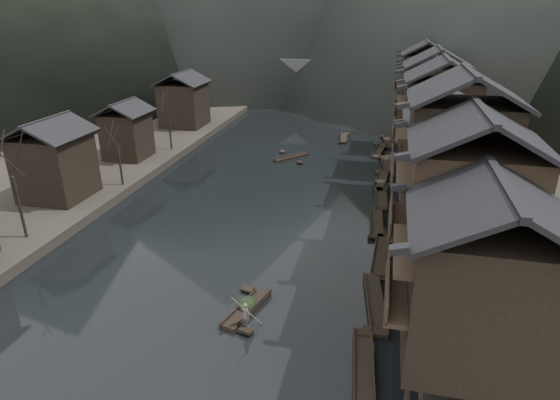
% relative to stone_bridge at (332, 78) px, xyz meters
% --- Properties ---
extents(water, '(300.00, 300.00, 0.00)m').
position_rel_stone_bridge_xyz_m(water, '(0.00, -72.00, -5.11)').
color(water, black).
rests_on(water, ground).
extents(right_bank, '(40.00, 200.00, 1.80)m').
position_rel_stone_bridge_xyz_m(right_bank, '(35.00, -32.00, -4.21)').
color(right_bank, '#2D2823').
rests_on(right_bank, ground).
extents(left_bank, '(40.00, 200.00, 1.20)m').
position_rel_stone_bridge_xyz_m(left_bank, '(-35.00, -32.00, -4.51)').
color(left_bank, '#2D2823').
rests_on(left_bank, ground).
extents(stilt_houses, '(9.00, 67.60, 15.63)m').
position_rel_stone_bridge_xyz_m(stilt_houses, '(17.28, -52.52, 3.79)').
color(stilt_houses, black).
rests_on(stilt_houses, ground).
extents(left_houses, '(8.10, 53.20, 8.73)m').
position_rel_stone_bridge_xyz_m(left_houses, '(-20.50, -51.88, 0.55)').
color(left_houses, black).
rests_on(left_houses, left_bank).
extents(bare_trees, '(3.97, 41.65, 7.93)m').
position_rel_stone_bridge_xyz_m(bare_trees, '(-17.00, -61.61, 1.45)').
color(bare_trees, black).
rests_on(bare_trees, left_bank).
extents(moored_sampans, '(3.15, 75.23, 0.47)m').
position_rel_stone_bridge_xyz_m(moored_sampans, '(11.99, -44.64, -4.91)').
color(moored_sampans, black).
rests_on(moored_sampans, water).
extents(midriver_boats, '(16.72, 45.06, 0.45)m').
position_rel_stone_bridge_xyz_m(midriver_boats, '(1.41, -20.93, -4.91)').
color(midriver_boats, black).
rests_on(midriver_boats, water).
extents(stone_bridge, '(40.00, 6.00, 9.00)m').
position_rel_stone_bridge_xyz_m(stone_bridge, '(0.00, 0.00, 0.00)').
color(stone_bridge, '#4C4C4F').
rests_on(stone_bridge, ground).
extents(hero_sampan, '(2.38, 5.45, 0.44)m').
position_rel_stone_bridge_xyz_m(hero_sampan, '(3.78, -75.36, -4.91)').
color(hero_sampan, black).
rests_on(hero_sampan, water).
extents(cargo_heap, '(1.19, 1.56, 0.71)m').
position_rel_stone_bridge_xyz_m(cargo_heap, '(3.72, -75.12, -4.31)').
color(cargo_heap, black).
rests_on(cargo_heap, hero_sampan).
extents(boatman, '(0.75, 0.62, 1.78)m').
position_rel_stone_bridge_xyz_m(boatman, '(4.28, -77.18, -3.78)').
color(boatman, slate).
rests_on(boatman, hero_sampan).
extents(bamboo_pole, '(1.65, 1.77, 3.19)m').
position_rel_stone_bridge_xyz_m(bamboo_pole, '(4.48, -77.18, -1.29)').
color(bamboo_pole, '#8C7A51').
rests_on(bamboo_pole, boatman).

